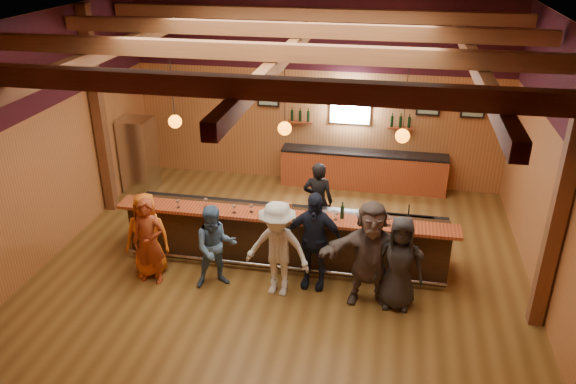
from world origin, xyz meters
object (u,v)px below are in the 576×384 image
at_px(customer_orange, 147,235).
at_px(customer_white, 278,249).
at_px(back_bar_cabinet, 363,170).
at_px(customer_denim, 215,247).
at_px(stainless_fridge, 139,155).
at_px(customer_redvest, 149,241).
at_px(customer_navy, 313,240).
at_px(customer_dark, 399,263).
at_px(bottle_a, 317,207).
at_px(ice_bucket, 287,208).
at_px(bar_counter, 287,234).
at_px(customer_brown, 370,253).
at_px(bartender, 318,201).

distance_m(customer_orange, customer_white, 2.45).
relative_size(back_bar_cabinet, customer_denim, 2.57).
bearing_deg(customer_orange, customer_denim, -15.08).
bearing_deg(customer_denim, stainless_fridge, 106.55).
distance_m(customer_redvest, customer_navy, 2.91).
relative_size(customer_orange, customer_dark, 0.97).
height_order(stainless_fridge, bottle_a, stainless_fridge).
relative_size(customer_redvest, ice_bucket, 7.61).
bearing_deg(bottle_a, ice_bucket, -173.35).
relative_size(bar_counter, customer_redvest, 3.87).
height_order(customer_redvest, customer_dark, customer_dark).
xyz_separation_m(customer_denim, customer_navy, (1.68, 0.32, 0.14)).
xyz_separation_m(customer_brown, customer_dark, (0.48, -0.04, -0.11)).
distance_m(customer_redvest, customer_brown, 3.88).
distance_m(customer_navy, customer_brown, 1.04).
bearing_deg(stainless_fridge, customer_redvest, -63.13).
bearing_deg(bottle_a, back_bar_cabinet, 80.84).
relative_size(stainless_fridge, bartender, 1.07).
bearing_deg(customer_orange, customer_brown, -11.02).
relative_size(customer_redvest, customer_denim, 1.04).
relative_size(customer_navy, bottle_a, 5.16).
xyz_separation_m(bar_counter, customer_white, (0.06, -1.15, 0.36)).
bearing_deg(customer_brown, customer_denim, 171.57).
relative_size(back_bar_cabinet, customer_brown, 2.12).
distance_m(bar_counter, ice_bucket, 0.73).
relative_size(customer_dark, bottle_a, 4.70).
height_order(customer_white, bartender, customer_white).
bearing_deg(customer_white, stainless_fridge, 147.36).
xyz_separation_m(stainless_fridge, ice_bucket, (4.15, -2.68, 0.32)).
bearing_deg(customer_redvest, customer_brown, 4.49).
distance_m(bar_counter, bottle_a, 0.95).
relative_size(customer_white, bartender, 1.05).
bearing_deg(customer_white, ice_bucket, 99.80).
bearing_deg(customer_dark, bartender, 129.59).
relative_size(customer_orange, customer_brown, 0.86).
distance_m(back_bar_cabinet, bartender, 2.80).
relative_size(customer_denim, customer_white, 0.88).
height_order(stainless_fridge, ice_bucket, stainless_fridge).
xyz_separation_m(customer_navy, ice_bucket, (-0.59, 0.57, 0.30)).
bearing_deg(customer_orange, customer_white, -13.51).
bearing_deg(customer_dark, ice_bucket, 157.05).
bearing_deg(customer_orange, bartender, 23.84).
distance_m(customer_denim, customer_navy, 1.72).
bearing_deg(customer_navy, bartender, 99.30).
distance_m(back_bar_cabinet, customer_denim, 5.21).
distance_m(ice_bucket, bottle_a, 0.55).
distance_m(back_bar_cabinet, customer_brown, 4.70).
distance_m(back_bar_cabinet, customer_white, 4.87).
bearing_deg(bar_counter, customer_orange, -157.40).
bearing_deg(ice_bucket, customer_orange, -162.56).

